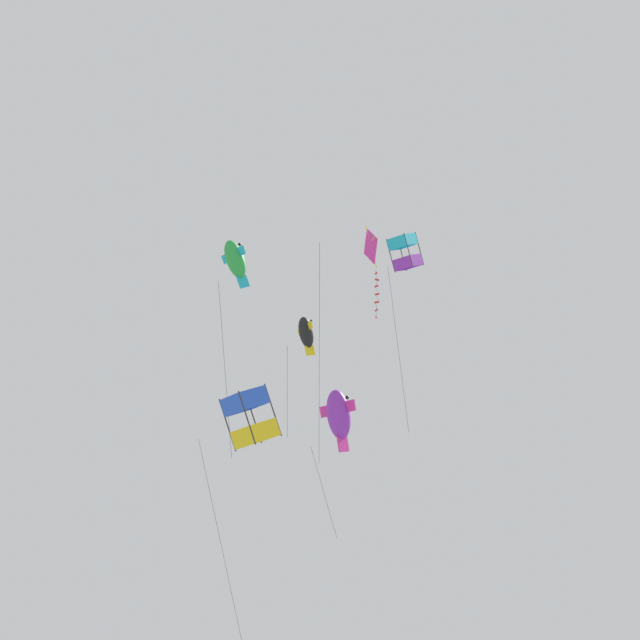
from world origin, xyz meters
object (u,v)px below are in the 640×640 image
at_px(kite_fish_near_left, 339,415).
at_px(kite_box_far_centre, 250,418).
at_px(kite_fish_low_drifter, 235,260).
at_px(kite_diamond_near_right, 369,251).
at_px(kite_fish_mid_left, 306,333).
at_px(kite_box_upper_right, 405,253).

bearing_deg(kite_fish_near_left, kite_box_far_centre, -97.59).
relative_size(kite_fish_low_drifter, kite_box_far_centre, 0.87).
xyz_separation_m(kite_box_far_centre, kite_diamond_near_right, (1.77, 4.04, 6.00)).
bearing_deg(kite_diamond_near_right, kite_fish_near_left, 166.79).
distance_m(kite_box_far_centre, kite_diamond_near_right, 7.44).
distance_m(kite_fish_mid_left, kite_box_far_centre, 3.90).
xyz_separation_m(kite_fish_low_drifter, kite_fish_mid_left, (-2.35, 2.89, -1.68)).
bearing_deg(kite_box_far_centre, kite_fish_near_left, 95.09).
height_order(kite_box_upper_right, kite_fish_mid_left, kite_box_upper_right).
relative_size(kite_fish_low_drifter, kite_diamond_near_right, 0.91).
bearing_deg(kite_fish_mid_left, kite_fish_near_left, 126.64).
relative_size(kite_fish_near_left, kite_diamond_near_right, 0.66).
distance_m(kite_fish_low_drifter, kite_fish_near_left, 7.76).
xyz_separation_m(kite_box_upper_right, kite_box_far_centre, (1.44, -6.21, -7.53)).
bearing_deg(kite_box_far_centre, kite_box_upper_right, 74.50).
distance_m(kite_fish_mid_left, kite_diamond_near_right, 3.79).
relative_size(kite_box_upper_right, kite_fish_mid_left, 1.82).
distance_m(kite_box_upper_right, kite_fish_mid_left, 6.12).
bearing_deg(kite_diamond_near_right, kite_box_far_centre, -132.08).
bearing_deg(kite_box_upper_right, kite_fish_near_left, -152.25).
relative_size(kite_box_upper_right, kite_fish_near_left, 1.44).
bearing_deg(kite_box_far_centre, kite_fish_low_drifter, -49.56).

